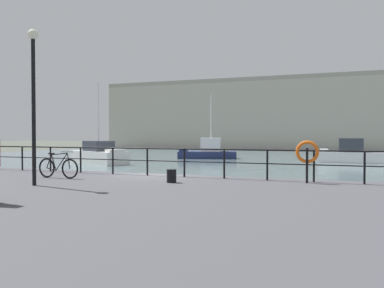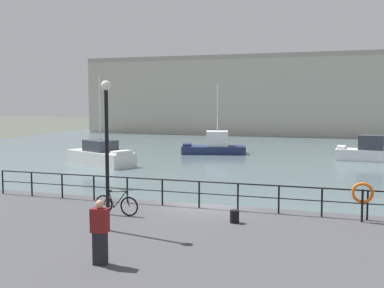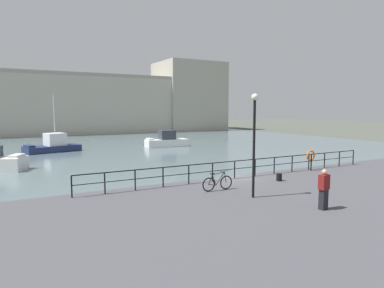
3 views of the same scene
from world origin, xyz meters
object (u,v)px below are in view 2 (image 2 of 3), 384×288
Objects in this scene: moored_blue_motorboat at (101,155)px; standing_person at (100,232)px; moored_small_launch at (370,152)px; quay_lamp_post at (107,136)px; harbor_building at (356,94)px; mooring_bollard at (235,216)px; parked_bicycle at (116,205)px; moored_green_narrowboat at (214,146)px; life_ring_stand at (363,194)px.

moored_blue_motorboat reaches higher than standing_person.
moored_small_launch is at bearing 49.79° from moored_blue_motorboat.
moored_blue_motorboat reaches higher than quay_lamp_post.
standing_person is at bearing -96.52° from harbor_building.
mooring_bollard is 5.19m from quay_lamp_post.
standing_person is (13.10, -23.90, 1.12)m from moored_blue_motorboat.
moored_blue_motorboat is at bearing -116.33° from harbor_building.
parked_bicycle is at bearing -176.79° from mooring_bollard.
moored_small_launch is 14.62m from moored_green_narrowboat.
moored_blue_motorboat is 1.51× the size of quay_lamp_post.
moored_blue_motorboat reaches higher than parked_bicycle.
mooring_bollard is 0.09× the size of quay_lamp_post.
harbor_building reaches higher than mooring_bollard.
life_ring_stand reaches higher than moored_small_launch.
life_ring_stand is at bearing 90.13° from moored_small_launch.
moored_small_launch is at bearing 78.51° from mooring_bollard.
life_ring_stand is at bearing 25.31° from quay_lamp_post.
standing_person is (-2.38, -5.16, 0.64)m from mooring_bollard.
mooring_bollard is (15.48, -18.74, 0.47)m from moored_blue_motorboat.
moored_blue_motorboat is 24.28m from quay_lamp_post.
moored_blue_motorboat is at bearing 27.95° from moored_small_launch.
moored_green_narrowboat is at bearing 99.25° from parked_bicycle.
quay_lamp_post is (11.77, -20.97, 3.34)m from moored_blue_motorboat.
quay_lamp_post reaches higher than mooring_bollard.
life_ring_stand is (19.68, -17.23, 1.23)m from moored_blue_motorboat.
moored_blue_motorboat is 5.24× the size of life_ring_stand.
moored_green_narrowboat reaches higher than quay_lamp_post.
moored_green_narrowboat is 32.52m from quay_lamp_post.
moored_small_launch is 34.57m from standing_person.
quay_lamp_post is at bearing -154.69° from life_ring_stand.
parked_bicycle reaches higher than mooring_bollard.
harbor_building reaches higher than life_ring_stand.
harbor_building reaches higher than quay_lamp_post.
parked_bicycle is 1.05× the size of standing_person.
standing_person is at bearing 79.82° from moored_small_launch.
life_ring_stand is at bearing 128.16° from standing_person.
moored_small_launch is at bearing 72.81° from quay_lamp_post.
moored_small_launch is at bearing 159.69° from moored_green_narrowboat.
harbor_building is 10.27× the size of moored_green_narrowboat.
moored_blue_motorboat reaches higher than mooring_bollard.
life_ring_stand is (8.62, 1.76, 0.59)m from parked_bicycle.
harbor_building is 161.83× the size of mooring_bollard.
parked_bicycle is 5.34m from standing_person.
quay_lamp_post is at bearing -35.37° from moored_blue_motorboat.
moored_blue_motorboat reaches higher than moored_green_narrowboat.
moored_green_narrowboat is (-14.56, 1.30, -0.03)m from moored_small_launch.
moored_green_narrowboat is 30.99m from mooring_bollard.
life_ring_stand is at bearing 99.53° from moored_green_narrowboat.
moored_green_narrowboat is at bearing 99.03° from quay_lamp_post.
life_ring_stand is (12.99, -28.21, 1.23)m from moored_green_narrowboat.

